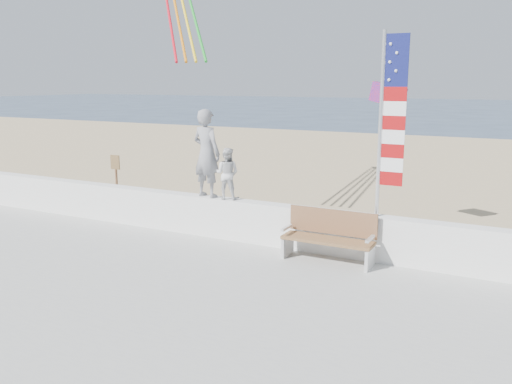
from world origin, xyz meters
TOP-DOWN VIEW (x-y plane):
  - ground at (0.00, 0.00)m, footprint 220.00×220.00m
  - sand at (0.00, 9.00)m, footprint 90.00×40.00m
  - boardwalk at (0.00, -4.00)m, footprint 50.00×12.40m
  - seawall at (0.00, 2.00)m, footprint 30.00×0.35m
  - adult at (-1.15, 2.00)m, footprint 0.79×0.59m
  - child at (-0.63, 2.00)m, footprint 0.62×0.52m
  - bench at (1.95, 1.55)m, footprint 1.80×0.57m
  - flag at (2.87, 2.00)m, footprint 0.50×0.08m
  - parafoil_kite at (2.27, 4.45)m, footprint 0.90×0.41m
  - sign at (-5.50, 3.83)m, footprint 0.32×0.07m

SIDE VIEW (x-z plane):
  - ground at x=0.00m, z-range 0.00..0.00m
  - sand at x=0.00m, z-range 0.00..0.08m
  - boardwalk at x=0.00m, z-range 0.08..0.18m
  - seawall at x=0.00m, z-range 0.18..1.08m
  - bench at x=1.95m, z-range 0.19..1.19m
  - sign at x=-5.50m, z-range 0.21..1.67m
  - child at x=-0.63m, z-range 1.08..2.23m
  - adult at x=-1.15m, z-range 1.08..3.06m
  - flag at x=2.87m, z-range 1.24..4.74m
  - parafoil_kite at x=2.27m, z-range 3.04..3.64m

